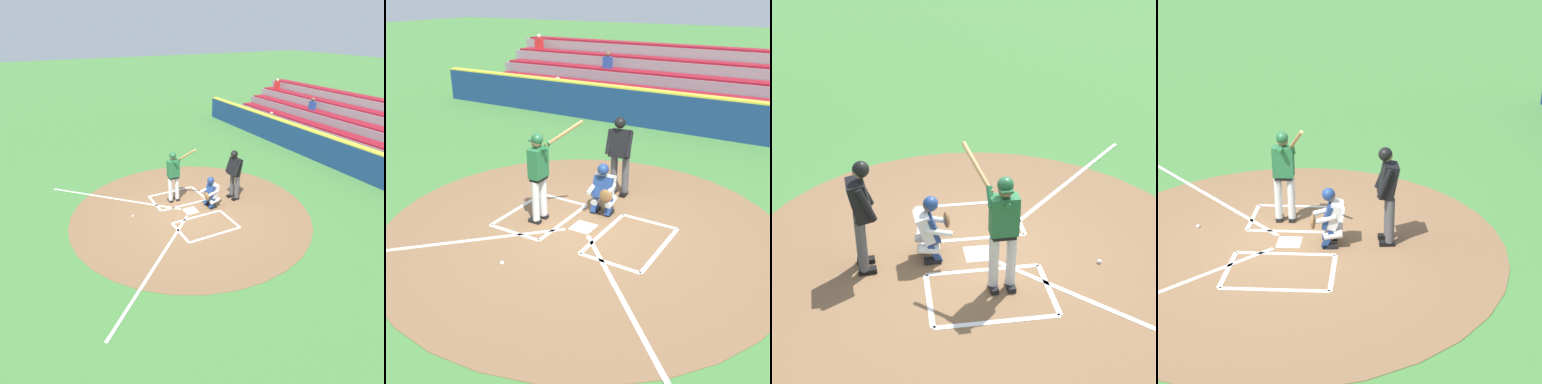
# 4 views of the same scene
# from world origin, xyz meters

# --- Properties ---
(ground_plane) EXTENTS (120.00, 120.00, 0.00)m
(ground_plane) POSITION_xyz_m (0.00, 0.00, 0.00)
(ground_plane) COLOR #427A38
(dirt_circle) EXTENTS (8.00, 8.00, 0.01)m
(dirt_circle) POSITION_xyz_m (0.00, 0.00, 0.01)
(dirt_circle) COLOR brown
(dirt_circle) RESTS_ON ground
(home_plate_and_chalk) EXTENTS (7.93, 4.91, 0.01)m
(home_plate_and_chalk) POSITION_xyz_m (0.00, 0.88, 0.01)
(home_plate_and_chalk) COLOR white
(home_plate_and_chalk) RESTS_ON dirt_circle
(batter) EXTENTS (0.92, 0.72, 2.13)m
(batter) POSITION_xyz_m (0.90, 0.19, 1.10)
(batter) COLOR silver
(batter) RESTS_ON ground
(catcher) EXTENTS (0.61, 0.61, 1.13)m
(catcher) POSITION_xyz_m (-0.04, -0.77, 0.59)
(catcher) COLOR black
(catcher) RESTS_ON ground
(plate_umpire) EXTENTS (0.61, 0.45, 1.86)m
(plate_umpire) POSITION_xyz_m (0.12, -1.81, 1.08)
(plate_umpire) COLOR #4C4C51
(plate_umpire) RESTS_ON ground
(baseball) EXTENTS (0.07, 0.07, 0.07)m
(baseball) POSITION_xyz_m (0.53, 1.88, 0.04)
(baseball) COLOR white
(baseball) RESTS_ON ground
(backstop_wall) EXTENTS (22.00, 0.36, 1.31)m
(backstop_wall) POSITION_xyz_m (0.00, -7.50, 0.65)
(backstop_wall) COLOR navy
(backstop_wall) RESTS_ON ground
(bleacher_stand) EXTENTS (20.00, 4.25, 2.55)m
(bleacher_stand) POSITION_xyz_m (-0.00, -10.76, 0.85)
(bleacher_stand) COLOR gray
(bleacher_stand) RESTS_ON ground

